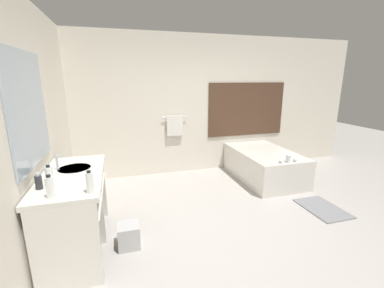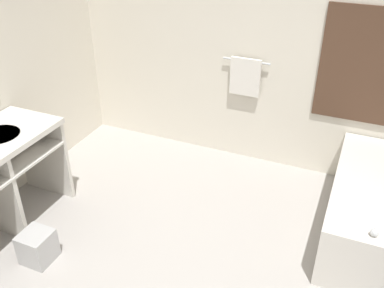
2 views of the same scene
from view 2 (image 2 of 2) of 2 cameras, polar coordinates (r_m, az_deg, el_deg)
wall_back_with_blinds at (r=4.38m, az=12.13°, el=12.86°), size 7.40×0.13×2.70m
waste_bin at (r=3.80m, az=-19.90°, el=-12.75°), size 0.24×0.24×0.27m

